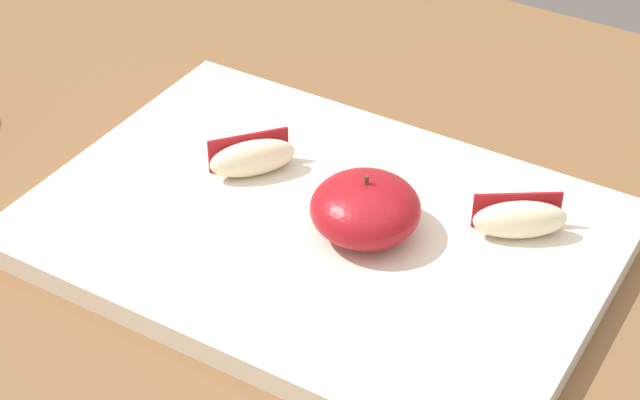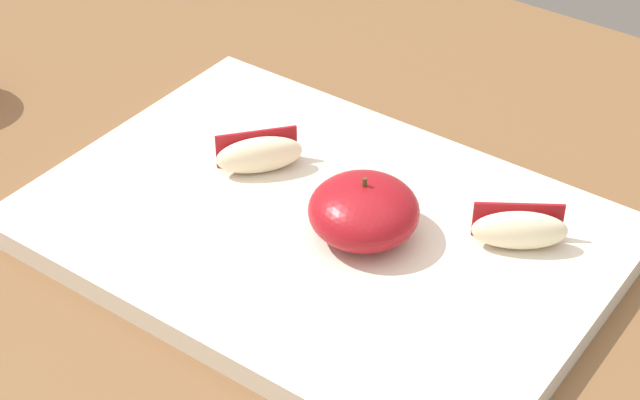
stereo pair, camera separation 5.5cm
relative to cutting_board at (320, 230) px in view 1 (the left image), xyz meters
The scene contains 5 objects.
dining_table 0.11m from the cutting_board, 17.23° to the right, with size 1.37×0.96×0.72m.
cutting_board is the anchor object (origin of this frame).
apple_half_skin_up 0.05m from the cutting_board, ahead, with size 0.09×0.09×0.05m.
apple_wedge_middle 0.16m from the cutting_board, 23.97° to the left, with size 0.07×0.06×0.03m.
apple_wedge_back 0.09m from the cutting_board, 162.42° to the left, with size 0.07×0.07×0.03m.
Camera 1 is at (0.28, -0.54, 1.26)m, focal length 59.55 mm.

